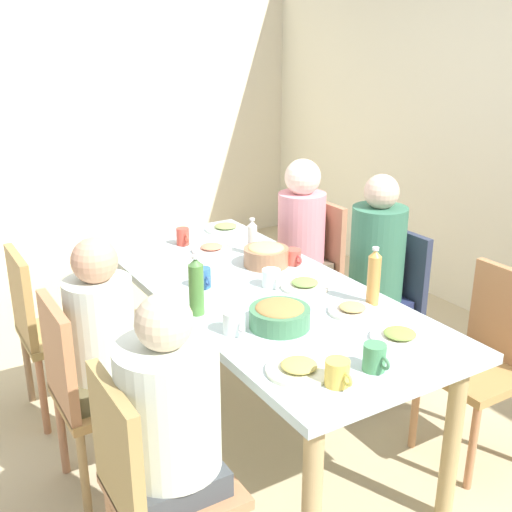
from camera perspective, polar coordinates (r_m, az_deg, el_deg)
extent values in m
plane|color=tan|center=(3.27, 0.00, -15.52)|extent=(6.94, 6.94, 0.00)
cube|color=beige|center=(5.44, -16.78, 12.78)|extent=(0.12, 4.33, 2.60)
cube|color=silver|center=(2.89, 0.00, -3.17)|extent=(2.05, 0.88, 0.04)
cylinder|color=tan|center=(3.69, -12.09, -4.94)|extent=(0.07, 0.07, 0.74)
cylinder|color=tan|center=(2.29, 5.12, -21.94)|extent=(0.07, 0.07, 0.74)
cylinder|color=tan|center=(3.94, -2.75, -2.89)|extent=(0.07, 0.07, 0.74)
cylinder|color=tan|center=(2.67, 17.51, -15.99)|extent=(0.07, 0.07, 0.74)
cube|color=#B2844A|center=(3.03, 19.36, -10.05)|extent=(0.40, 0.40, 0.04)
cylinder|color=tan|center=(3.34, 18.59, -11.39)|extent=(0.04, 0.04, 0.43)
cylinder|color=#B5774F|center=(2.94, 19.24, -16.16)|extent=(0.04, 0.04, 0.43)
cylinder|color=tan|center=(3.12, 14.38, -13.34)|extent=(0.04, 0.04, 0.43)
cube|color=#AF774C|center=(3.05, 22.05, -5.17)|extent=(0.38, 0.04, 0.45)
cube|color=#353F43|center=(3.43, 10.67, -5.51)|extent=(0.40, 0.40, 0.04)
cylinder|color=#343643|center=(3.54, 14.37, -9.13)|extent=(0.04, 0.04, 0.43)
cylinder|color=#2B3F49|center=(3.75, 10.69, -7.08)|extent=(0.04, 0.04, 0.43)
cylinder|color=#333043|center=(3.33, 10.15, -10.76)|extent=(0.04, 0.04, 0.43)
cylinder|color=#2E3C50|center=(3.55, 6.53, -8.46)|extent=(0.04, 0.04, 0.43)
cube|color=#2E364E|center=(3.46, 13.15, -1.28)|extent=(0.38, 0.04, 0.45)
cylinder|color=#33304B|center=(3.42, 10.06, -9.64)|extent=(0.09, 0.09, 0.45)
cylinder|color=#2D2F47|center=(3.52, 8.35, -8.59)|extent=(0.09, 0.09, 0.45)
cube|color=navy|center=(3.41, 10.73, -4.60)|extent=(0.30, 0.30, 0.10)
cylinder|color=#376F55|center=(3.30, 11.06, 0.19)|extent=(0.28, 0.28, 0.50)
sphere|color=beige|center=(3.20, 11.45, 5.79)|extent=(0.18, 0.18, 0.18)
cube|color=#AF8148|center=(2.77, -13.50, -12.28)|extent=(0.40, 0.40, 0.04)
cylinder|color=#B37956|center=(3.00, -17.39, -15.11)|extent=(0.04, 0.04, 0.43)
cylinder|color=#A98553|center=(2.73, -15.47, -18.81)|extent=(0.04, 0.04, 0.43)
cylinder|color=tan|center=(3.07, -11.11, -13.60)|extent=(0.04, 0.04, 0.43)
cylinder|color=#B27B4B|center=(2.81, -8.54, -16.99)|extent=(0.04, 0.04, 0.43)
cube|color=#B57850|center=(2.62, -17.67, -8.80)|extent=(0.38, 0.04, 0.45)
cylinder|color=#504246|center=(2.98, -11.79, -14.62)|extent=(0.09, 0.09, 0.45)
cylinder|color=brown|center=(2.85, -10.64, -16.24)|extent=(0.09, 0.09, 0.45)
cube|color=brown|center=(2.74, -13.60, -11.22)|extent=(0.30, 0.30, 0.10)
cylinder|color=silver|center=(2.62, -14.05, -6.38)|extent=(0.28, 0.28, 0.42)
sphere|color=tan|center=(2.51, -14.60, -0.40)|extent=(0.18, 0.18, 0.18)
cube|color=#B67859|center=(3.92, 4.07, -1.93)|extent=(0.40, 0.40, 0.04)
cylinder|color=#AA7D52|center=(3.98, 7.41, -5.23)|extent=(0.04, 0.04, 0.43)
cylinder|color=tan|center=(4.23, 4.56, -3.59)|extent=(0.04, 0.04, 0.43)
cylinder|color=#B6764D|center=(3.80, 3.36, -6.39)|extent=(0.04, 0.04, 0.43)
cylinder|color=tan|center=(4.05, 0.63, -4.59)|extent=(0.04, 0.04, 0.43)
cube|color=#B07A59|center=(3.94, 6.29, 1.76)|extent=(0.38, 0.04, 0.45)
cylinder|color=#534645|center=(3.89, 3.46, -5.53)|extent=(0.09, 0.09, 0.45)
cylinder|color=brown|center=(4.01, 2.16, -4.70)|extent=(0.09, 0.09, 0.45)
cube|color=brown|center=(3.90, 4.09, -1.11)|extent=(0.30, 0.30, 0.10)
cylinder|color=pink|center=(3.81, 4.19, 2.62)|extent=(0.29, 0.29, 0.43)
sphere|color=#F8D4C1|center=(3.73, 4.31, 7.22)|extent=(0.22, 0.22, 0.22)
cube|color=#B47A52|center=(2.25, -7.59, -20.52)|extent=(0.40, 0.40, 0.04)
cylinder|color=#A87D56|center=(2.56, -5.30, -21.04)|extent=(0.04, 0.04, 0.43)
cube|color=#A7884F|center=(2.06, -12.68, -16.93)|extent=(0.38, 0.04, 0.45)
cube|color=#404549|center=(2.21, -7.66, -19.34)|extent=(0.30, 0.30, 0.10)
cylinder|color=silver|center=(2.05, -8.01, -13.54)|extent=(0.33, 0.33, 0.43)
sphere|color=beige|center=(1.91, -8.44, -6.02)|extent=(0.18, 0.18, 0.18)
cube|color=#A6874B|center=(3.36, -17.22, -6.71)|extent=(0.40, 0.40, 0.04)
cylinder|color=#A37D59|center=(3.58, -20.22, -9.40)|extent=(0.04, 0.04, 0.43)
cylinder|color=#B77650|center=(3.29, -18.95, -11.99)|extent=(0.04, 0.04, 0.43)
cylinder|color=#B5784C|center=(3.64, -14.96, -8.29)|extent=(0.04, 0.04, 0.43)
cylinder|color=#AE854C|center=(3.35, -13.23, -10.71)|extent=(0.04, 0.04, 0.43)
cube|color=#A9844A|center=(3.23, -20.72, -3.60)|extent=(0.38, 0.04, 0.45)
cylinder|color=#E4E7C3|center=(2.20, 3.95, -10.39)|extent=(0.23, 0.23, 0.01)
ellipsoid|color=tan|center=(2.19, 3.97, -9.94)|extent=(0.13, 0.13, 0.02)
cylinder|color=silver|center=(2.65, 8.81, -5.03)|extent=(0.20, 0.20, 0.01)
ellipsoid|color=tan|center=(2.64, 8.83, -4.64)|extent=(0.11, 0.11, 0.02)
cylinder|color=white|center=(2.88, 4.48, -2.77)|extent=(0.22, 0.22, 0.01)
ellipsoid|color=#789F4D|center=(2.87, 4.49, -2.42)|extent=(0.12, 0.12, 0.02)
cylinder|color=silver|center=(3.35, -4.08, 0.56)|extent=(0.21, 0.21, 0.01)
ellipsoid|color=tan|center=(3.35, -4.09, 0.87)|extent=(0.12, 0.12, 0.02)
cylinder|color=silver|center=(3.71, -2.79, 2.49)|extent=(0.24, 0.24, 0.01)
ellipsoid|color=#849955|center=(3.70, -2.80, 2.78)|extent=(0.13, 0.13, 0.02)
cylinder|color=white|center=(2.46, 13.02, -7.33)|extent=(0.22, 0.22, 0.01)
ellipsoid|color=#83A147|center=(2.45, 13.06, -6.92)|extent=(0.12, 0.12, 0.02)
cylinder|color=#447B53|center=(2.49, 2.18, -5.64)|extent=(0.25, 0.25, 0.08)
ellipsoid|color=#AC7942|center=(2.47, 2.19, -4.79)|extent=(0.20, 0.20, 0.04)
cylinder|color=#9E6B4B|center=(3.13, 0.93, -0.06)|extent=(0.23, 0.23, 0.09)
ellipsoid|color=tan|center=(3.12, 0.93, 0.73)|extent=(0.18, 0.18, 0.04)
cylinder|color=#CD4C3F|center=(3.16, 3.39, -0.07)|extent=(0.08, 0.08, 0.08)
torus|color=#C64342|center=(3.11, 3.95, -0.35)|extent=(0.05, 0.01, 0.05)
cylinder|color=#CB4537|center=(3.46, -6.73, 1.79)|extent=(0.07, 0.07, 0.10)
torus|color=#CA4A38|center=(3.42, -6.39, 1.58)|extent=(0.05, 0.01, 0.05)
cylinder|color=white|center=(2.87, 1.40, -2.03)|extent=(0.09, 0.09, 0.08)
torus|color=white|center=(2.83, 2.01, -2.39)|extent=(0.05, 0.01, 0.05)
cylinder|color=#488D5B|center=(2.22, 10.80, -9.10)|extent=(0.08, 0.08, 0.10)
torus|color=#488459|center=(2.19, 11.72, -9.64)|extent=(0.05, 0.01, 0.05)
cylinder|color=white|center=(2.44, -2.04, -6.08)|extent=(0.09, 0.09, 0.09)
torus|color=white|center=(2.40, -1.37, -6.59)|extent=(0.05, 0.01, 0.05)
cylinder|color=#ECC14E|center=(2.12, 7.45, -10.57)|extent=(0.08, 0.08, 0.09)
torus|color=#E0CE55|center=(2.08, 8.38, -11.18)|extent=(0.05, 0.01, 0.05)
cylinder|color=#2F6097|center=(2.87, -4.92, -2.00)|extent=(0.08, 0.08, 0.09)
torus|color=#335A9B|center=(2.83, -4.46, -2.32)|extent=(0.05, 0.01, 0.05)
cylinder|color=silver|center=(3.28, -0.35, 1.47)|extent=(0.05, 0.05, 0.16)
cone|color=silver|center=(3.25, -0.36, 3.04)|extent=(0.05, 0.05, 0.03)
cylinder|color=white|center=(3.24, -0.36, 3.38)|extent=(0.03, 0.03, 0.01)
cylinder|color=#497D36|center=(2.58, -5.49, -3.09)|extent=(0.06, 0.06, 0.22)
cone|color=#4B793D|center=(2.54, -5.58, -0.50)|extent=(0.06, 0.06, 0.03)
cylinder|color=white|center=(2.53, -5.60, -0.08)|extent=(0.03, 0.03, 0.01)
cylinder|color=#D08F45|center=(2.71, 10.73, -2.22)|extent=(0.06, 0.06, 0.22)
cone|color=gold|center=(2.67, 10.90, 0.26)|extent=(0.05, 0.05, 0.03)
cylinder|color=silver|center=(2.66, 10.93, 0.67)|extent=(0.03, 0.03, 0.01)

